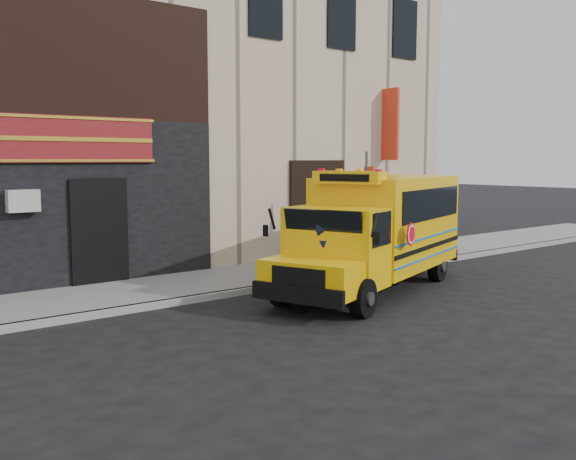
% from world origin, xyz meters
% --- Properties ---
extents(ground, '(120.00, 120.00, 0.00)m').
position_xyz_m(ground, '(0.00, 0.00, 0.00)').
color(ground, black).
rests_on(ground, ground).
extents(curb, '(40.00, 0.20, 0.15)m').
position_xyz_m(curb, '(0.00, 2.60, 0.07)').
color(curb, gray).
rests_on(curb, ground).
extents(sidewalk, '(40.00, 3.00, 0.15)m').
position_xyz_m(sidewalk, '(0.00, 4.10, 0.07)').
color(sidewalk, '#65645E').
rests_on(sidewalk, ground).
extents(building, '(20.00, 10.70, 12.00)m').
position_xyz_m(building, '(-0.04, 10.45, 6.13)').
color(building, tan).
rests_on(building, sidewalk).
extents(school_bus, '(7.21, 4.30, 2.92)m').
position_xyz_m(school_bus, '(2.09, 1.08, 1.51)').
color(school_bus, black).
rests_on(school_bus, ground).
extents(sign_pole, '(0.12, 0.29, 3.41)m').
position_xyz_m(sign_pole, '(3.91, 3.22, 1.87)').
color(sign_pole, '#434B45').
rests_on(sign_pole, ground).
extents(bicycle, '(1.61, 0.58, 0.95)m').
position_xyz_m(bicycle, '(-0.50, 0.23, 0.47)').
color(bicycle, black).
rests_on(bicycle, ground).
extents(cyclist, '(0.58, 0.75, 1.82)m').
position_xyz_m(cyclist, '(-0.41, 0.28, 0.91)').
color(cyclist, black).
rests_on(cyclist, ground).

